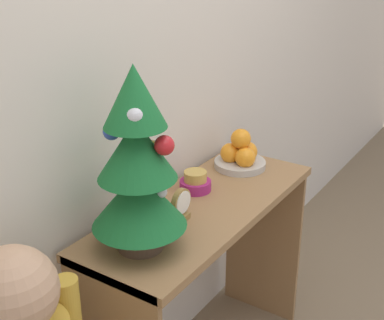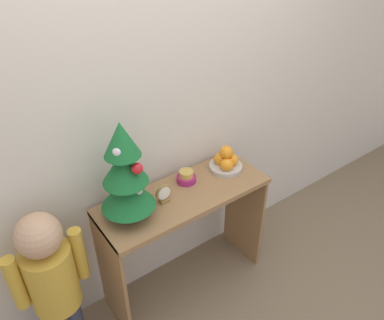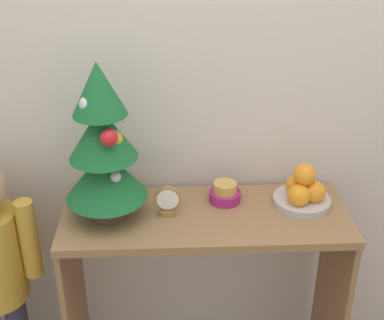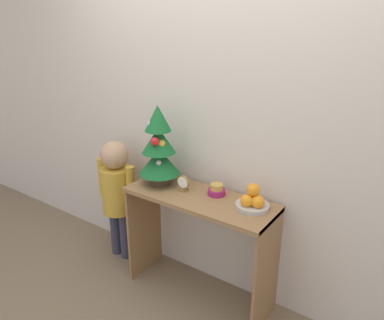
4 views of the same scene
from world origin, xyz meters
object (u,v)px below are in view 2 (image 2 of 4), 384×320
(mini_tree, at_px, (125,175))
(fruit_bowl, at_px, (226,162))
(singing_bowl, at_px, (186,177))
(desk_clock, at_px, (164,194))
(child_figure, at_px, (51,275))

(mini_tree, relative_size, fruit_bowl, 2.69)
(singing_bowl, distance_m, desk_clock, 0.23)
(fruit_bowl, xyz_separation_m, child_figure, (-1.16, -0.03, -0.21))
(child_figure, bearing_deg, singing_bowl, 4.40)
(mini_tree, xyz_separation_m, fruit_bowl, (0.70, 0.04, -0.22))
(child_figure, bearing_deg, mini_tree, -1.22)
(desk_clock, bearing_deg, child_figure, 178.75)
(mini_tree, xyz_separation_m, child_figure, (-0.46, 0.01, -0.43))
(desk_clock, bearing_deg, fruit_bowl, 5.33)
(singing_bowl, relative_size, desk_clock, 1.05)
(fruit_bowl, xyz_separation_m, desk_clock, (-0.49, -0.05, 0.00))
(mini_tree, bearing_deg, fruit_bowl, 3.34)
(fruit_bowl, height_order, child_figure, child_figure)
(mini_tree, xyz_separation_m, desk_clock, (0.21, -0.00, -0.22))
(child_figure, bearing_deg, desk_clock, -1.25)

